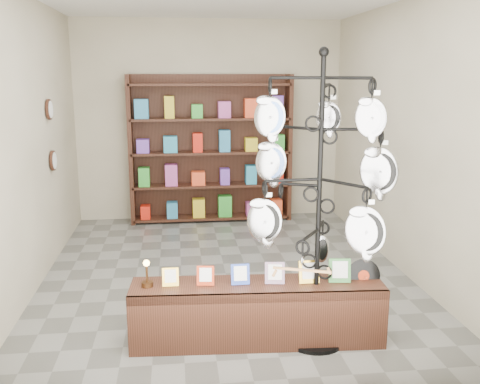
# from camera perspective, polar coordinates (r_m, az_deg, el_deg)

# --- Properties ---
(ground) EXTENTS (5.00, 5.00, 0.00)m
(ground) POSITION_cam_1_polar(r_m,az_deg,el_deg) (6.11, -1.54, -8.66)
(ground) COLOR slate
(ground) RESTS_ON ground
(room_envelope) EXTENTS (5.00, 5.00, 5.00)m
(room_envelope) POSITION_cam_1_polar(r_m,az_deg,el_deg) (5.71, -1.64, 8.94)
(room_envelope) COLOR beige
(room_envelope) RESTS_ON ground
(display_tree) EXTENTS (1.33, 1.33, 2.40)m
(display_tree) POSITION_cam_1_polar(r_m,az_deg,el_deg) (4.25, 8.50, 1.31)
(display_tree) COLOR black
(display_tree) RESTS_ON ground
(front_shelf) EXTENTS (2.11, 0.55, 0.74)m
(front_shelf) POSITION_cam_1_polar(r_m,az_deg,el_deg) (4.57, 1.86, -12.69)
(front_shelf) COLOR black
(front_shelf) RESTS_ON ground
(back_shelving) EXTENTS (2.42, 0.36, 2.20)m
(back_shelving) POSITION_cam_1_polar(r_m,az_deg,el_deg) (8.07, -3.12, 4.11)
(back_shelving) COLOR black
(back_shelving) RESTS_ON ground
(wall_clocks) EXTENTS (0.03, 0.24, 0.84)m
(wall_clocks) POSITION_cam_1_polar(r_m,az_deg,el_deg) (6.67, -19.49, 5.73)
(wall_clocks) COLOR black
(wall_clocks) RESTS_ON ground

